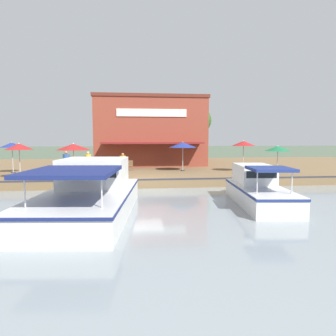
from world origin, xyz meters
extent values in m
plane|color=#4C5B47|center=(0.00, 0.00, 0.00)|extent=(220.00, 220.00, 0.00)
cube|color=brown|center=(-11.00, 0.00, 0.30)|extent=(22.00, 56.00, 0.60)
cube|color=#2D2D33|center=(-0.10, 0.00, 0.65)|extent=(0.20, 50.40, 0.10)
cube|color=brown|center=(-13.18, 1.09, 3.87)|extent=(8.50, 10.80, 6.55)
cube|color=#5C271C|center=(-13.18, 1.09, 7.30)|extent=(8.67, 11.02, 0.30)
cube|color=maroon|center=(-8.03, 1.09, 2.90)|extent=(1.80, 9.18, 0.16)
cube|color=silver|center=(-8.89, 1.09, 5.67)|extent=(0.08, 6.48, 0.70)
cylinder|color=#B7B7B7|center=(-1.77, -4.67, 1.70)|extent=(0.06, 0.06, 2.20)
cylinder|color=#2D2D33|center=(-1.77, -4.67, 0.63)|extent=(0.36, 0.36, 0.06)
cone|color=maroon|center=(-1.77, -4.67, 2.74)|extent=(2.28, 2.28, 0.43)
cone|color=white|center=(-1.77, -4.67, 2.76)|extent=(1.41, 1.41, 0.34)
sphere|color=white|center=(-1.77, -4.67, 2.95)|extent=(0.08, 0.08, 0.08)
cylinder|color=#B7B7B7|center=(-5.43, -10.04, 1.73)|extent=(0.06, 0.06, 2.26)
cylinder|color=#2D2D33|center=(-5.43, -10.04, 0.63)|extent=(0.36, 0.36, 0.06)
cone|color=navy|center=(-5.43, -10.04, 2.80)|extent=(1.71, 1.71, 0.39)
cone|color=yellow|center=(-5.43, -10.04, 2.82)|extent=(1.06, 1.06, 0.31)
sphere|color=yellow|center=(-5.43, -10.04, 3.00)|extent=(0.08, 0.08, 0.08)
cylinder|color=#B7B7B7|center=(-2.22, 10.12, 1.60)|extent=(0.06, 0.06, 2.01)
cylinder|color=#2D2D33|center=(-2.22, 10.12, 0.63)|extent=(0.36, 0.36, 0.06)
cone|color=#19663D|center=(-2.22, 10.12, 2.55)|extent=(1.91, 1.91, 0.37)
cone|color=silver|center=(-2.22, 10.12, 2.57)|extent=(1.18, 1.18, 0.30)
sphere|color=silver|center=(-2.22, 10.12, 2.74)|extent=(0.08, 0.08, 0.08)
cylinder|color=#B7B7B7|center=(-4.40, 8.27, 1.78)|extent=(0.06, 0.06, 2.37)
cylinder|color=#2D2D33|center=(-4.40, 8.27, 0.63)|extent=(0.36, 0.36, 0.06)
cone|color=maroon|center=(-4.40, 8.27, 2.91)|extent=(1.90, 1.90, 0.40)
cone|color=white|center=(-4.40, 8.27, 2.93)|extent=(1.18, 1.18, 0.32)
sphere|color=white|center=(-4.40, 8.27, 3.11)|extent=(0.08, 0.08, 0.08)
cylinder|color=#B7B7B7|center=(-2.20, -8.34, 1.71)|extent=(0.06, 0.06, 2.22)
cylinder|color=#2D2D33|center=(-2.20, -8.34, 0.63)|extent=(0.36, 0.36, 0.06)
cone|color=maroon|center=(-2.20, -8.34, 2.76)|extent=(1.83, 1.83, 0.42)
cone|color=white|center=(-2.20, -8.34, 2.78)|extent=(1.13, 1.13, 0.34)
sphere|color=white|center=(-2.20, -8.34, 2.97)|extent=(0.08, 0.08, 0.08)
cylinder|color=#B7B7B7|center=(-5.53, 3.46, 1.72)|extent=(0.06, 0.06, 2.24)
cylinder|color=#2D2D33|center=(-5.53, 3.46, 0.63)|extent=(0.36, 0.36, 0.06)
cone|color=navy|center=(-5.53, 3.46, 2.77)|extent=(2.29, 2.29, 0.44)
cone|color=yellow|center=(-5.53, 3.46, 2.79)|extent=(1.42, 1.42, 0.35)
sphere|color=yellow|center=(-5.53, 3.46, 2.99)|extent=(0.08, 0.08, 0.08)
cube|color=brown|center=(-1.13, -1.09, 0.81)|extent=(0.04, 0.04, 0.42)
cube|color=brown|center=(-1.18, -1.49, 0.81)|extent=(0.04, 0.04, 0.42)
cube|color=brown|center=(-1.53, -1.05, 0.81)|extent=(0.04, 0.04, 0.42)
cube|color=brown|center=(-1.57, -1.45, 0.81)|extent=(0.04, 0.04, 0.42)
cube|color=brown|center=(-1.35, -1.27, 1.03)|extent=(0.48, 0.48, 0.05)
cube|color=brown|center=(-1.55, -1.25, 1.25)|extent=(0.09, 0.44, 0.40)
cube|color=brown|center=(-6.00, -0.86, 0.81)|extent=(0.05, 0.05, 0.42)
cube|color=brown|center=(-6.14, -1.23, 0.81)|extent=(0.05, 0.05, 0.42)
cube|color=brown|center=(-6.37, -0.71, 0.81)|extent=(0.05, 0.05, 0.42)
cube|color=brown|center=(-6.51, -1.08, 0.81)|extent=(0.05, 0.05, 0.42)
cube|color=brown|center=(-6.26, -0.97, 1.03)|extent=(0.57, 0.57, 0.05)
cube|color=brown|center=(-6.44, -0.90, 1.25)|extent=(0.20, 0.42, 0.40)
cube|color=brown|center=(-2.75, -3.00, 0.81)|extent=(0.05, 0.05, 0.42)
cube|color=brown|center=(-2.62, -3.38, 0.81)|extent=(0.05, 0.05, 0.42)
cube|color=brown|center=(-3.13, -3.13, 0.81)|extent=(0.05, 0.05, 0.42)
cube|color=brown|center=(-3.00, -3.51, 0.81)|extent=(0.05, 0.05, 0.42)
cube|color=brown|center=(-2.88, -3.26, 1.03)|extent=(0.56, 0.56, 0.05)
cube|color=brown|center=(-3.07, -3.32, 1.25)|extent=(0.18, 0.43, 0.40)
cylinder|color=#B23338|center=(-4.29, -5.72, 1.02)|extent=(0.13, 0.13, 0.85)
cylinder|color=#B23338|center=(-4.46, -5.74, 1.02)|extent=(0.13, 0.13, 0.85)
cylinder|color=#2D5193|center=(-4.38, -5.73, 1.78)|extent=(0.49, 0.49, 0.67)
sphere|color=#9E7051|center=(-4.38, -5.73, 2.23)|extent=(0.23, 0.23, 0.23)
cylinder|color=#4C4C56|center=(-4.91, -4.25, 1.01)|extent=(0.13, 0.13, 0.82)
cylinder|color=#4C4C56|center=(-4.81, -4.11, 1.01)|extent=(0.13, 0.13, 0.82)
cylinder|color=gold|center=(-4.86, -4.18, 1.74)|extent=(0.48, 0.48, 0.65)
sphere|color=tan|center=(-4.86, -4.18, 2.18)|extent=(0.22, 0.22, 0.22)
cylinder|color=#B23338|center=(-3.58, -1.37, 0.99)|extent=(0.13, 0.13, 0.78)
cylinder|color=#B23338|center=(-3.46, -1.48, 0.99)|extent=(0.13, 0.13, 0.78)
cylinder|color=gold|center=(-3.52, -1.43, 1.69)|extent=(0.46, 0.46, 0.62)
sphere|color=#9E7051|center=(-3.52, -1.43, 2.11)|extent=(0.21, 0.21, 0.21)
cube|color=silver|center=(5.36, 5.48, 0.53)|extent=(6.07, 2.69, 0.90)
ellipsoid|color=silver|center=(2.43, 5.79, 0.53)|extent=(2.27, 2.19, 0.90)
cube|color=navy|center=(5.36, 5.48, 0.90)|extent=(6.15, 2.74, 0.10)
cube|color=white|center=(4.32, 5.59, 1.47)|extent=(2.69, 1.93, 0.97)
cube|color=black|center=(5.56, 5.46, 1.59)|extent=(0.21, 1.46, 0.34)
cube|color=navy|center=(6.73, 5.34, 1.98)|extent=(2.02, 1.96, 0.13)
cylinder|color=silver|center=(7.36, 6.00, 1.48)|extent=(0.05, 0.05, 1.00)
cylinder|color=silver|center=(7.21, 4.55, 1.48)|extent=(0.05, 0.05, 1.00)
cube|color=silver|center=(6.55, -2.53, 0.59)|extent=(8.25, 4.26, 1.02)
ellipsoid|color=silver|center=(2.60, -2.13, 0.59)|extent=(3.12, 3.57, 1.02)
cube|color=navy|center=(6.55, -2.53, 1.02)|extent=(8.34, 4.31, 0.10)
cube|color=white|center=(5.16, -2.39, 1.74)|extent=(3.00, 3.05, 1.30)
cube|color=black|center=(6.50, -2.53, 1.91)|extent=(0.30, 2.43, 0.45)
cube|color=navy|center=(8.41, -2.72, 2.15)|extent=(3.69, 3.29, 0.14)
cylinder|color=silver|center=(9.55, -1.61, 1.62)|extent=(0.05, 0.05, 1.05)
cylinder|color=silver|center=(9.31, -4.03, 1.62)|extent=(0.05, 0.05, 1.05)
cylinder|color=brown|center=(-17.94, 4.21, 2.07)|extent=(0.30, 0.30, 2.94)
sphere|color=#387033|center=(-17.94, 4.21, 5.10)|extent=(4.18, 4.18, 4.18)
sphere|color=#387033|center=(-17.10, 3.58, 4.69)|extent=(2.93, 2.93, 2.93)
cylinder|color=brown|center=(-17.29, 7.25, 2.45)|extent=(0.39, 0.39, 3.70)
sphere|color=#285623|center=(-17.29, 7.25, 5.52)|extent=(3.27, 3.27, 3.27)
sphere|color=#285623|center=(-16.63, 6.76, 5.19)|extent=(2.29, 2.29, 2.29)
camera|label=1|loc=(19.13, -0.56, 3.31)|focal=32.00mm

